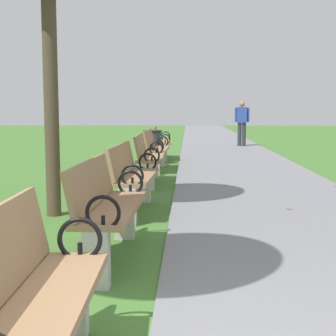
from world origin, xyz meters
name	(u,v)px	position (x,y,z in m)	size (l,w,h in m)	color
paved_walkway	(219,143)	(1.45, 18.00, 0.01)	(2.90, 44.00, 0.02)	slate
park_bench_1	(23,306)	(-0.50, 0.04, 0.49)	(0.52, 1.61, 0.90)	#93704C
park_bench_2	(107,207)	(-0.50, 2.34, 0.49)	(0.50, 1.61, 0.90)	#93704C
park_bench_3	(132,176)	(-0.50, 4.43, 0.49)	(0.53, 1.62, 0.90)	#93704C
park_bench_4	(148,157)	(-0.50, 7.00, 0.49)	(0.50, 1.61, 0.90)	#93704C
park_bench_5	(155,149)	(-0.50, 9.03, 0.49)	(0.50, 1.61, 0.90)	#93704C
park_bench_6	(161,141)	(-0.50, 11.54, 0.49)	(0.53, 1.62, 0.90)	#93704C
pedestrian_walking	(242,121)	(2.17, 16.36, 0.93)	(0.53, 0.25, 1.62)	#2D2D38
trash_bin	(153,147)	(-0.65, 10.28, 0.42)	(0.48, 0.48, 0.84)	#38383D
scattered_leaves	(230,228)	(0.70, 3.55, 0.02)	(5.20, 13.38, 0.02)	brown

